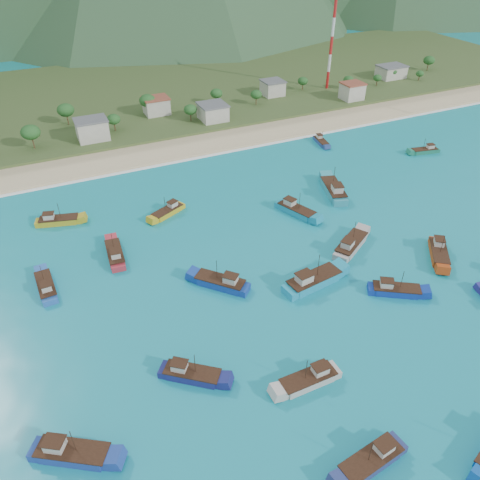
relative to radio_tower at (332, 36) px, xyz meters
name	(u,v)px	position (x,y,z in m)	size (l,w,h in m)	color
ground	(308,287)	(-75.85, -108.00, -22.82)	(600.00, 600.00, 0.00)	#0D8796
beach	(184,147)	(-75.85, -29.00, -22.82)	(400.00, 18.00, 1.20)	beige
land	(138,94)	(-75.85, 32.00, -22.82)	(400.00, 110.00, 2.40)	#385123
surf_line	(194,158)	(-75.85, -38.50, -22.82)	(400.00, 2.50, 0.08)	white
village	(188,108)	(-66.05, -6.12, -18.28)	(217.77, 28.44, 6.60)	beige
vegetation	(109,118)	(-95.20, -5.23, -17.66)	(276.10, 26.02, 8.81)	#235623
radio_tower	(332,36)	(0.00, 0.00, 0.00)	(1.20, 1.20, 42.44)	red
boat_0	(191,375)	(-106.29, -119.64, -22.05)	(10.49, 9.19, 6.39)	navy
boat_1	(439,253)	(-42.76, -111.19, -21.99)	(9.51, 11.11, 6.72)	#A13911
boat_2	(334,190)	(-48.38, -76.83, -21.71)	(8.13, 14.61, 8.28)	teal
boat_3	(46,287)	(-126.19, -85.53, -22.07)	(3.71, 10.76, 6.26)	#2558AC
boat_5	(425,151)	(-5.66, -66.57, -22.20)	(9.79, 4.60, 5.57)	#186E51
boat_6	(313,281)	(-74.57, -107.75, -21.74)	(14.14, 5.89, 8.10)	#178FB2
boat_7	(115,255)	(-110.55, -80.46, -22.02)	(4.13, 11.31, 6.55)	#A12934
boat_8	(309,380)	(-88.61, -129.05, -22.03)	(11.02, 3.34, 6.49)	#B9B2A9
boat_10	(168,212)	(-93.84, -67.51, -22.14)	(10.26, 7.06, 5.90)	gold
boat_12	(351,245)	(-59.47, -100.31, -21.86)	(12.65, 9.64, 7.41)	#A49A95
boat_15	(296,211)	(-63.21, -81.35, -21.95)	(7.52, 12.23, 6.96)	teal
boat_16	(372,460)	(-87.91, -144.92, -22.01)	(11.54, 4.66, 6.63)	navy
boat_17	(221,283)	(-92.37, -99.90, -21.93)	(10.69, 11.12, 7.04)	#153A95
boat_20	(72,453)	(-126.95, -125.72, -21.94)	(11.89, 9.30, 7.01)	#1F3D96
boat_23	(321,142)	(-32.46, -45.82, -22.28)	(3.98, 8.96, 5.12)	navy
boat_24	(58,221)	(-120.57, -60.06, -22.06)	(11.15, 5.82, 6.32)	#B09C1D
boat_26	(395,290)	(-60.38, -117.16, -22.05)	(10.85, 8.45, 6.39)	#103196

